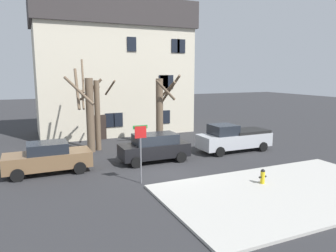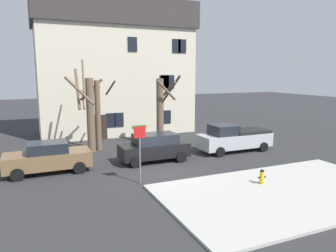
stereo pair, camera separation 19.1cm
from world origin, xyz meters
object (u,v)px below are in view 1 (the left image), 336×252
Objects in this scene: pickup_truck_silver at (234,138)px; car_brown_sedan at (48,158)px; tree_bare_mid at (96,111)px; car_black_wagon at (154,147)px; tree_bare_near at (89,112)px; street_sign_pole at (141,143)px; bicycle_leaning at (41,149)px; building_main at (114,68)px; fire_hydrant at (263,176)px; tree_bare_far at (161,109)px.

car_brown_sedan is at bearing 179.83° from pickup_truck_silver.
tree_bare_mid reaches higher than car_black_wagon.
car_black_wagon is at bearing -59.67° from tree_bare_mid.
tree_bare_near is 5.66m from car_black_wagon.
tree_bare_near is 1.35× the size of car_black_wagon.
bicycle_leaning is (-4.37, 8.45, -1.73)m from street_sign_pole.
building_main is 2.42× the size of tree_bare_near.
fire_hydrant is (3.27, -6.37, -0.42)m from car_black_wagon.
car_brown_sedan is 11.68m from fire_hydrant.
building_main is at bearing 80.09° from street_sign_pole.
pickup_truck_silver reaches higher than car_black_wagon.
building_main is 14.11m from car_brown_sedan.
tree_bare_mid reaches higher than pickup_truck_silver.
fire_hydrant is 0.25× the size of street_sign_pole.
building_main is 19.21× the size of fire_hydrant.
car_brown_sedan is 1.07× the size of car_black_wagon.
tree_bare_far is 5.23m from car_black_wagon.
building_main is 8.79m from tree_bare_near.
fire_hydrant is at bearing -62.78° from car_black_wagon.
car_brown_sedan is at bearing 145.42° from fire_hydrant.
tree_bare_mid is 8.17m from street_sign_pole.
tree_bare_near is 5.37m from car_brown_sedan.
tree_bare_far is 1.17× the size of car_brown_sedan.
tree_bare_mid is 1.41× the size of car_brown_sedan.
tree_bare_mid reaches higher than street_sign_pole.
building_main is at bearing 43.13° from bicycle_leaning.
building_main reaches higher than street_sign_pole.
street_sign_pole is (0.53, -8.12, -0.81)m from tree_bare_mid.
car_brown_sedan is (-3.66, -4.31, -2.03)m from tree_bare_mid.
fire_hydrant is (6.55, -10.54, -2.41)m from tree_bare_near.
tree_bare_mid reaches higher than car_brown_sedan.
tree_bare_far is 1.25× the size of car_black_wagon.
car_brown_sedan reaches higher than fire_hydrant.
tree_bare_near reaches higher than street_sign_pole.
car_black_wagon is 7.17m from fire_hydrant.
bicycle_leaning is at bearing 167.08° from tree_bare_near.
pickup_truck_silver is (8.91, -4.35, -1.94)m from tree_bare_mid.
tree_bare_near is 5.55m from tree_bare_far.
tree_bare_near is 1.08× the size of tree_bare_far.
car_brown_sedan is 4.68m from bicycle_leaning.
building_main reaches higher than car_brown_sedan.
tree_bare_far is at bearing 95.41° from fire_hydrant.
car_black_wagon reaches higher than car_brown_sedan.
tree_bare_mid is at bearing 153.98° from pickup_truck_silver.
car_black_wagon is 8.17m from bicycle_leaning.
tree_bare_far is at bearing 25.19° from car_brown_sedan.
building_main reaches higher than fire_hydrant.
tree_bare_mid is 6.01m from car_brown_sedan.
tree_bare_far is at bearing 62.27° from car_black_wagon.
pickup_truck_silver is (5.76, -11.23, -5.13)m from building_main.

